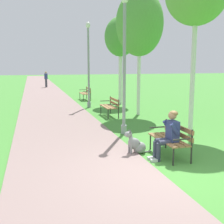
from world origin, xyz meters
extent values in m
plane|color=#478E38|center=(0.00, 0.00, 0.00)|extent=(120.00, 120.00, 0.00)
cube|color=gray|center=(-1.87, 24.00, 0.02)|extent=(3.31, 60.00, 0.04)
cube|color=olive|center=(0.33, 1.08, 0.45)|extent=(0.14, 1.50, 0.04)
cube|color=olive|center=(0.50, 1.08, 0.45)|extent=(0.14, 1.50, 0.04)
cube|color=olive|center=(0.68, 1.08, 0.45)|extent=(0.14, 1.50, 0.04)
cube|color=olive|center=(0.78, 1.08, 0.59)|extent=(0.04, 1.50, 0.11)
cube|color=olive|center=(0.78, 1.08, 0.77)|extent=(0.04, 1.50, 0.11)
cylinder|color=#2D2B28|center=(0.30, 1.77, 0.23)|extent=(0.04, 0.04, 0.45)
cylinder|color=#2D2B28|center=(0.78, 1.77, 0.43)|extent=(0.04, 0.04, 0.85)
cube|color=#2D2B28|center=(0.50, 1.77, 0.63)|extent=(0.45, 0.04, 0.03)
cylinder|color=#2D2B28|center=(0.30, 0.39, 0.23)|extent=(0.04, 0.04, 0.45)
cylinder|color=#2D2B28|center=(0.78, 0.39, 0.43)|extent=(0.04, 0.04, 0.85)
cube|color=#2D2B28|center=(0.50, 0.39, 0.63)|extent=(0.45, 0.04, 0.03)
cube|color=olive|center=(0.35, 7.18, 0.45)|extent=(0.14, 1.50, 0.04)
cube|color=olive|center=(0.52, 7.18, 0.45)|extent=(0.14, 1.50, 0.04)
cube|color=olive|center=(0.70, 7.18, 0.45)|extent=(0.14, 1.50, 0.04)
cube|color=olive|center=(0.80, 7.18, 0.59)|extent=(0.04, 1.50, 0.11)
cube|color=olive|center=(0.80, 7.18, 0.77)|extent=(0.04, 1.50, 0.11)
cylinder|color=#2D2B28|center=(0.32, 7.87, 0.23)|extent=(0.04, 0.04, 0.45)
cylinder|color=#2D2B28|center=(0.80, 7.87, 0.43)|extent=(0.04, 0.04, 0.85)
cube|color=#2D2B28|center=(0.52, 7.87, 0.63)|extent=(0.45, 0.04, 0.03)
cylinder|color=#2D2B28|center=(0.32, 6.49, 0.23)|extent=(0.04, 0.04, 0.45)
cylinder|color=#2D2B28|center=(0.80, 6.49, 0.43)|extent=(0.04, 0.04, 0.85)
cube|color=#2D2B28|center=(0.52, 6.49, 0.63)|extent=(0.45, 0.04, 0.03)
cube|color=olive|center=(0.37, 13.49, 0.45)|extent=(0.14, 1.50, 0.04)
cube|color=olive|center=(0.54, 13.49, 0.45)|extent=(0.14, 1.50, 0.04)
cube|color=olive|center=(0.72, 13.49, 0.45)|extent=(0.14, 1.50, 0.04)
cube|color=olive|center=(0.82, 13.49, 0.59)|extent=(0.04, 1.50, 0.11)
cube|color=olive|center=(0.82, 13.49, 0.77)|extent=(0.04, 1.50, 0.11)
cylinder|color=#2D2B28|center=(0.34, 14.18, 0.23)|extent=(0.04, 0.04, 0.45)
cylinder|color=#2D2B28|center=(0.82, 14.18, 0.43)|extent=(0.04, 0.04, 0.85)
cube|color=#2D2B28|center=(0.54, 14.18, 0.63)|extent=(0.45, 0.04, 0.03)
cylinder|color=#2D2B28|center=(0.34, 12.80, 0.23)|extent=(0.04, 0.04, 0.45)
cylinder|color=#2D2B28|center=(0.82, 12.80, 0.43)|extent=(0.04, 0.04, 0.85)
cube|color=#2D2B28|center=(0.54, 12.80, 0.63)|extent=(0.45, 0.04, 0.03)
cylinder|color=#33384C|center=(0.29, 0.96, 0.47)|extent=(0.42, 0.14, 0.14)
cylinder|color=#33384C|center=(0.08, 0.96, 0.24)|extent=(0.11, 0.11, 0.47)
cube|color=silver|center=(0.00, 0.96, 0.04)|extent=(0.24, 0.09, 0.07)
cylinder|color=#33384C|center=(0.29, 0.76, 0.47)|extent=(0.42, 0.14, 0.14)
cylinder|color=#33384C|center=(0.08, 0.76, 0.24)|extent=(0.11, 0.11, 0.47)
cube|color=silver|center=(0.00, 0.76, 0.04)|extent=(0.24, 0.09, 0.07)
cube|color=navy|center=(0.50, 0.86, 0.73)|extent=(0.22, 0.36, 0.52)
cylinder|color=navy|center=(0.44, 1.06, 0.83)|extent=(0.25, 0.09, 0.30)
cylinder|color=navy|center=(0.44, 0.66, 0.83)|extent=(0.25, 0.09, 0.30)
sphere|color=#A37556|center=(0.48, 0.86, 1.13)|extent=(0.21, 0.21, 0.21)
ellipsoid|color=olive|center=(0.51, 0.86, 1.18)|extent=(0.22, 0.23, 0.14)
ellipsoid|color=gray|center=(-0.13, 1.50, 0.16)|extent=(0.39, 0.32, 0.32)
ellipsoid|color=gray|center=(-0.28, 1.49, 0.29)|extent=(0.52, 0.27, 0.48)
ellipsoid|color=#595959|center=(-0.23, 1.49, 0.32)|extent=(0.37, 0.23, 0.27)
cylinder|color=gray|center=(-0.42, 1.53, 0.19)|extent=(0.06, 0.06, 0.38)
cylinder|color=gray|center=(-0.40, 1.41, 0.19)|extent=(0.06, 0.06, 0.38)
cylinder|color=gray|center=(-0.39, 1.47, 0.43)|extent=(0.13, 0.18, 0.19)
ellipsoid|color=gray|center=(-0.47, 1.47, 0.56)|extent=(0.23, 0.16, 0.16)
cone|color=#595959|center=(-0.57, 1.46, 0.55)|extent=(0.11, 0.10, 0.09)
cone|color=#595959|center=(-0.43, 1.52, 0.66)|extent=(0.06, 0.06, 0.09)
cone|color=#595959|center=(-0.42, 1.43, 0.66)|extent=(0.06, 0.06, 0.09)
cylinder|color=gray|center=(0.07, 1.52, 0.03)|extent=(0.28, 0.07, 0.04)
cylinder|color=gray|center=(0.16, 3.76, 0.15)|extent=(0.20, 0.20, 0.30)
cylinder|color=gray|center=(0.16, 3.76, 2.19)|extent=(0.11, 0.11, 4.37)
cylinder|color=gray|center=(0.18, 10.11, 0.15)|extent=(0.20, 0.20, 0.30)
cylinder|color=gray|center=(0.18, 10.11, 2.16)|extent=(0.11, 0.11, 4.33)
ellipsoid|color=silver|center=(0.18, 10.11, 4.45)|extent=(0.24, 0.24, 0.32)
cylinder|color=silver|center=(2.52, 3.36, 2.05)|extent=(0.16, 0.16, 4.09)
cylinder|color=silver|center=(2.01, 7.21, 1.67)|extent=(0.16, 0.16, 3.34)
ellipsoid|color=#569E42|center=(2.01, 7.21, 4.23)|extent=(2.17, 2.18, 2.98)
cylinder|color=silver|center=(2.27, 10.98, 1.64)|extent=(0.20, 0.20, 3.29)
ellipsoid|color=#4C933D|center=(2.27, 10.98, 3.97)|extent=(1.86, 2.02, 2.29)
cylinder|color=#383842|center=(-1.39, 24.66, 0.44)|extent=(0.22, 0.22, 0.88)
cube|color=navy|center=(-1.39, 24.66, 1.16)|extent=(0.32, 0.20, 0.56)
sphere|color=#A37556|center=(-1.39, 24.66, 1.55)|extent=(0.20, 0.20, 0.20)
camera|label=1|loc=(-2.89, -5.55, 2.40)|focal=46.22mm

